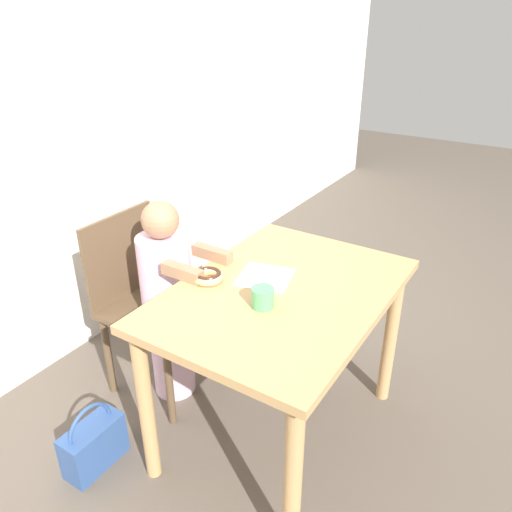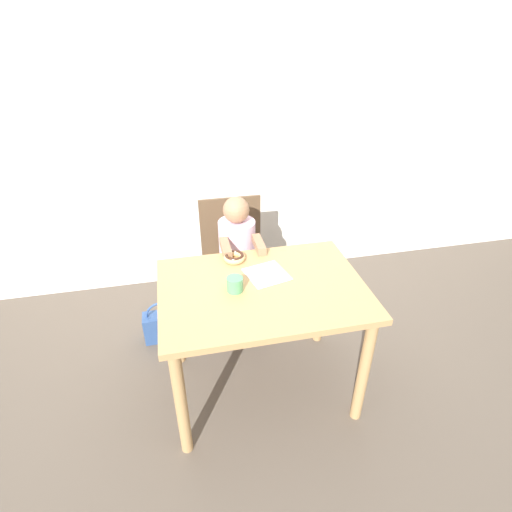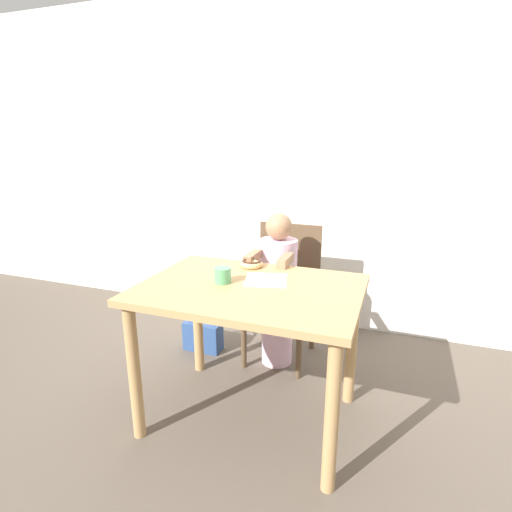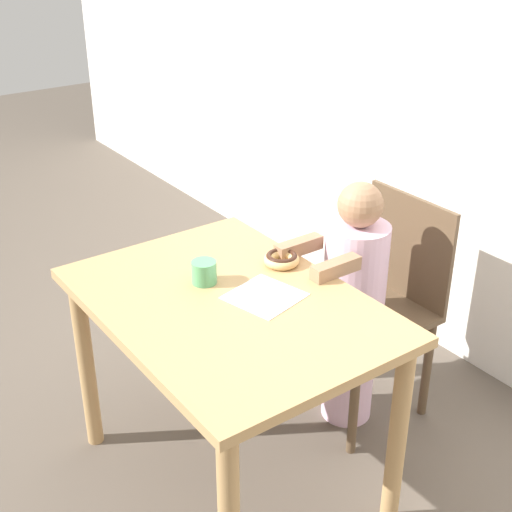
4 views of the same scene
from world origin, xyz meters
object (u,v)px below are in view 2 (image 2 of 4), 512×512
(child_figure, at_px, (238,267))
(cup, at_px, (235,284))
(chair, at_px, (235,261))
(donut, at_px, (234,257))
(handbag, at_px, (163,325))

(child_figure, relative_size, cup, 11.95)
(chair, distance_m, donut, 0.52)
(chair, xyz_separation_m, donut, (-0.07, -0.42, 0.30))
(handbag, bearing_deg, donut, -29.89)
(child_figure, bearing_deg, chair, 90.00)
(handbag, distance_m, cup, 0.97)
(chair, height_order, cup, chair)
(cup, bearing_deg, child_figure, 79.05)
(donut, height_order, cup, cup)
(child_figure, height_order, donut, child_figure)
(chair, bearing_deg, child_figure, -90.00)
(chair, relative_size, child_figure, 0.88)
(child_figure, xyz_separation_m, cup, (-0.11, -0.58, 0.28))
(chair, relative_size, donut, 7.10)
(chair, distance_m, handbag, 0.66)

